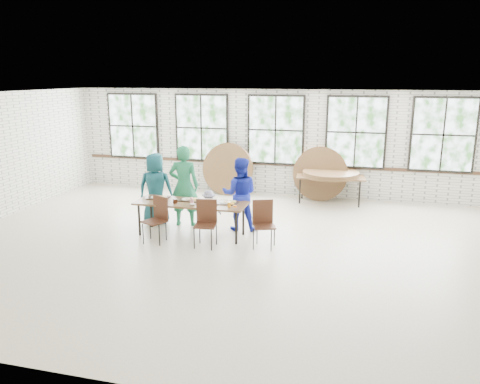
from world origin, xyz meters
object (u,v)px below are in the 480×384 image
object	(u,v)px
dining_table	(191,204)
storage_table	(330,178)
chair_near_right	(206,219)
chair_near_left	(158,215)

from	to	relation	value
dining_table	storage_table	distance (m)	4.38
dining_table	chair_near_right	world-z (taller)	chair_near_right
chair_near_left	chair_near_right	distance (m)	1.05
chair_near_right	dining_table	bearing A→B (deg)	127.01
dining_table	storage_table	size ratio (longest dim) A/B	1.29
dining_table	storage_table	bearing A→B (deg)	51.64
chair_near_left	storage_table	bearing A→B (deg)	74.95
dining_table	chair_near_left	distance (m)	0.77
dining_table	chair_near_right	distance (m)	0.73
chair_near_left	chair_near_right	xyz separation A→B (m)	(1.05, 0.02, 0.00)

